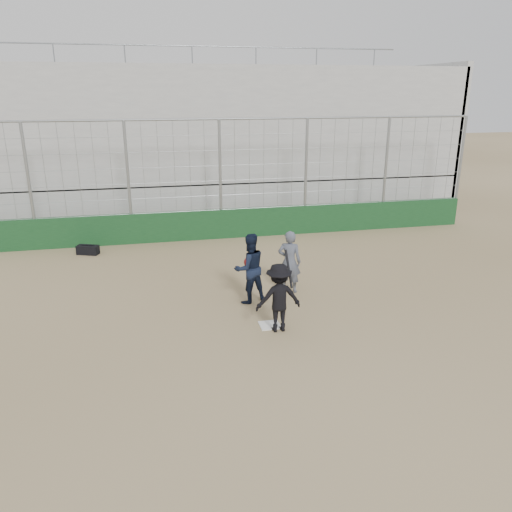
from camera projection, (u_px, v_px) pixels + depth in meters
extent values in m
plane|color=brown|center=(270.00, 326.00, 10.89)|extent=(90.00, 90.00, 0.00)
cube|color=white|center=(270.00, 325.00, 10.89)|extent=(0.44, 0.44, 0.02)
cube|color=#123A1A|center=(221.00, 224.00, 17.22)|extent=(18.00, 0.25, 1.00)
cylinder|color=gray|center=(220.00, 181.00, 16.75)|extent=(0.10, 0.10, 4.00)
cylinder|color=gray|center=(459.00, 172.00, 18.58)|extent=(0.10, 0.10, 4.00)
cylinder|color=gray|center=(219.00, 119.00, 16.11)|extent=(18.00, 0.07, 0.07)
cube|color=#A1A1A1|center=(204.00, 189.00, 21.71)|extent=(20.00, 6.70, 1.60)
cube|color=#A1A1A1|center=(202.00, 120.00, 20.80)|extent=(20.00, 6.70, 4.20)
cube|color=#A1A1A1|center=(418.00, 135.00, 23.08)|extent=(0.25, 6.70, 6.10)
cylinder|color=gray|center=(192.00, 46.00, 22.73)|extent=(20.00, 0.06, 0.06)
imported|color=black|center=(279.00, 298.00, 10.47)|extent=(0.97, 0.57, 1.50)
cylinder|color=black|center=(289.00, 269.00, 10.48)|extent=(0.07, 0.57, 0.71)
imported|color=black|center=(250.00, 280.00, 11.94)|extent=(1.01, 0.90, 1.12)
sphere|color=maroon|center=(250.00, 262.00, 11.80)|extent=(0.28, 0.28, 0.28)
imported|color=#4C5260|center=(289.00, 265.00, 12.52)|extent=(0.69, 0.59, 1.44)
cube|color=black|center=(88.00, 250.00, 15.59)|extent=(0.72, 0.51, 0.28)
cylinder|color=black|center=(87.00, 245.00, 15.54)|extent=(0.42, 0.19, 0.04)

